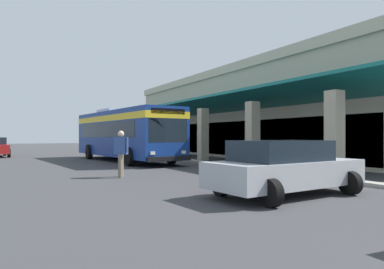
# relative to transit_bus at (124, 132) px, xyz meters

# --- Properties ---
(ground) EXTENTS (120.00, 120.00, 0.00)m
(ground) POSITION_rel_transit_bus_xyz_m (1.82, 9.16, -1.85)
(ground) COLOR #38383A
(curb_strip) EXTENTS (36.40, 0.50, 0.12)m
(curb_strip) POSITION_rel_transit_bus_xyz_m (-0.45, 3.47, -1.79)
(curb_strip) COLOR #9E998E
(curb_strip) RESTS_ON ground
(plaza_building) EXTENTS (30.63, 14.77, 6.69)m
(plaza_building) POSITION_rel_transit_bus_xyz_m (-0.45, 13.08, 1.49)
(plaza_building) COLOR #B2A88E
(plaza_building) RESTS_ON ground
(transit_bus) EXTENTS (11.39, 3.58, 3.34)m
(transit_bus) POSITION_rel_transit_bus_xyz_m (0.00, 0.00, 0.00)
(transit_bus) COLOR navy
(transit_bus) RESTS_ON ground
(parked_sedan_silver) EXTENTS (2.69, 4.54, 1.47)m
(parked_sedan_silver) POSITION_rel_transit_bus_xyz_m (14.49, -0.21, -1.10)
(parked_sedan_silver) COLOR #B2B5BA
(parked_sedan_silver) RESTS_ON ground
(pedestrian) EXTENTS (0.64, 0.49, 1.79)m
(pedestrian) POSITION_rel_transit_bus_xyz_m (8.39, -2.80, -0.84)
(pedestrian) COLOR #726651
(pedestrian) RESTS_ON ground
(potted_palm) EXTENTS (1.73, 1.82, 2.26)m
(potted_palm) POSITION_rel_transit_bus_xyz_m (-3.54, 4.78, -1.25)
(potted_palm) COLOR gray
(potted_palm) RESTS_ON ground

